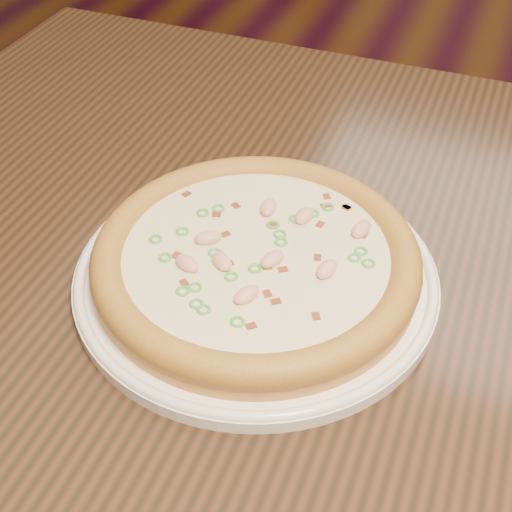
% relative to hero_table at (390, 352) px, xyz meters
% --- Properties ---
extents(ground, '(9.00, 9.00, 0.00)m').
position_rel_hero_table_xyz_m(ground, '(0.06, 0.23, -0.65)').
color(ground, black).
extents(hero_table, '(1.20, 0.80, 0.75)m').
position_rel_hero_table_xyz_m(hero_table, '(0.00, 0.00, 0.00)').
color(hero_table, black).
rests_on(hero_table, ground).
extents(plate, '(0.31, 0.31, 0.02)m').
position_rel_hero_table_xyz_m(plate, '(-0.12, -0.05, 0.11)').
color(plate, white).
rests_on(plate, hero_table).
extents(pizza, '(0.28, 0.28, 0.03)m').
position_rel_hero_table_xyz_m(pizza, '(-0.12, -0.05, 0.13)').
color(pizza, '#C5863F').
rests_on(pizza, plate).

